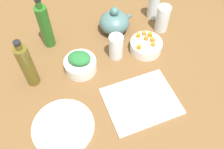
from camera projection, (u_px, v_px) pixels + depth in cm
name	position (u px, v px, depth cm)	size (l,w,h in cm)	color
tabletop	(112.00, 83.00, 112.39)	(190.00, 190.00, 3.00)	brown
cutting_board	(141.00, 101.00, 104.52)	(29.62, 23.89, 1.00)	white
plate_tofu	(63.00, 127.00, 97.54)	(24.86, 24.86, 1.20)	white
bowl_greens	(81.00, 65.00, 112.55)	(14.61, 14.61, 6.14)	white
bowl_carrots	(146.00, 46.00, 119.96)	(15.41, 15.41, 5.44)	white
teapot	(115.00, 22.00, 125.60)	(17.00, 15.45, 14.83)	#4A6C6B
bottle_0	(45.00, 26.00, 114.91)	(5.69, 5.69, 27.55)	#286320
bottle_1	(27.00, 66.00, 101.78)	(5.67, 5.67, 25.74)	brown
drinking_glass_0	(116.00, 47.00, 114.83)	(6.73, 6.73, 12.68)	white
drinking_glass_1	(163.00, 19.00, 125.00)	(6.77, 6.77, 14.30)	white
drinking_glass_2	(154.00, 6.00, 130.67)	(5.94, 5.94, 14.54)	white
carrot_cube_0	(153.00, 44.00, 115.76)	(1.80, 1.80, 1.80)	orange
carrot_cube_1	(139.00, 47.00, 114.70)	(1.80, 1.80, 1.80)	orange
carrot_cube_2	(146.00, 38.00, 118.02)	(1.80, 1.80, 1.80)	orange
carrot_cube_3	(144.00, 33.00, 120.05)	(1.80, 1.80, 1.80)	orange
carrot_cube_4	(153.00, 40.00, 117.50)	(1.80, 1.80, 1.80)	orange
carrot_cube_5	(150.00, 35.00, 119.47)	(1.80, 1.80, 1.80)	orange
carrot_cube_6	(138.00, 35.00, 119.14)	(1.80, 1.80, 1.80)	orange
chopped_greens_mound	(79.00, 58.00, 108.36)	(10.24, 8.26, 4.19)	#276D32
tofu_cube_0	(71.00, 127.00, 95.58)	(2.20, 2.20, 2.20)	white
tofu_cube_1	(66.00, 118.00, 97.82)	(2.20, 2.20, 2.20)	white
tofu_cube_2	(58.00, 128.00, 95.53)	(2.20, 2.20, 2.20)	white
tofu_cube_3	(61.00, 138.00, 93.12)	(2.20, 2.20, 2.20)	#FCE5CB
tofu_cube_4	(57.00, 117.00, 98.29)	(2.20, 2.20, 2.20)	#EFE2CF
dumpling_0	(132.00, 88.00, 106.08)	(4.44, 4.18, 3.04)	beige
dumpling_1	(158.00, 106.00, 100.77)	(5.87, 5.57, 3.01)	beige
dumpling_2	(144.00, 84.00, 107.63)	(5.84, 5.61, 2.47)	beige
dumpling_3	(141.00, 102.00, 102.54)	(4.59, 4.56, 2.06)	beige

